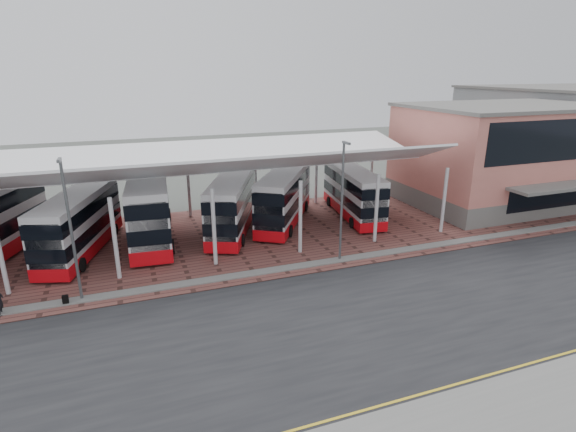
% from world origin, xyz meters
% --- Properties ---
extents(ground, '(140.00, 140.00, 0.00)m').
position_xyz_m(ground, '(0.00, 0.00, 0.00)').
color(ground, '#4B4F49').
extents(road, '(120.00, 14.00, 0.02)m').
position_xyz_m(road, '(0.00, -1.00, 0.01)').
color(road, black).
rests_on(road, ground).
extents(forecourt, '(72.00, 16.00, 0.06)m').
position_xyz_m(forecourt, '(2.00, 13.00, 0.03)').
color(forecourt, brown).
rests_on(forecourt, ground).
extents(sidewalk, '(120.00, 4.00, 0.14)m').
position_xyz_m(sidewalk, '(0.00, -9.00, 0.07)').
color(sidewalk, slate).
rests_on(sidewalk, ground).
extents(north_kerb, '(120.00, 0.80, 0.14)m').
position_xyz_m(north_kerb, '(0.00, 6.20, 0.07)').
color(north_kerb, slate).
rests_on(north_kerb, ground).
extents(yellow_line_near, '(120.00, 0.12, 0.01)m').
position_xyz_m(yellow_line_near, '(0.00, -7.00, 0.03)').
color(yellow_line_near, gold).
rests_on(yellow_line_near, road).
extents(yellow_line_far, '(120.00, 0.12, 0.01)m').
position_xyz_m(yellow_line_far, '(0.00, -6.70, 0.03)').
color(yellow_line_far, gold).
rests_on(yellow_line_far, road).
extents(canopy, '(37.00, 11.63, 7.07)m').
position_xyz_m(canopy, '(-6.00, 13.94, 5.80)').
color(canopy, silver).
rests_on(canopy, ground).
extents(terminal, '(18.40, 14.40, 9.25)m').
position_xyz_m(terminal, '(23.00, 13.92, 4.66)').
color(terminal, '#62605B').
rests_on(terminal, ground).
extents(lamp_west, '(0.16, 0.90, 8.07)m').
position_xyz_m(lamp_west, '(-14.00, 6.27, 4.36)').
color(lamp_west, '#505357').
rests_on(lamp_west, ground).
extents(lamp_east, '(0.16, 0.90, 8.07)m').
position_xyz_m(lamp_east, '(2.00, 6.27, 4.36)').
color(lamp_east, '#505357').
rests_on(lamp_east, ground).
extents(bus_1, '(5.35, 10.54, 4.25)m').
position_xyz_m(bus_1, '(-14.34, 13.71, 2.17)').
color(bus_1, silver).
rests_on(bus_1, forecourt).
extents(bus_2, '(3.62, 11.99, 4.87)m').
position_xyz_m(bus_2, '(-9.54, 15.08, 2.48)').
color(bus_2, silver).
rests_on(bus_2, forecourt).
extents(bus_3, '(6.32, 10.60, 4.33)m').
position_xyz_m(bus_3, '(-3.35, 14.46, 2.21)').
color(bus_3, silver).
rests_on(bus_3, forecourt).
extents(bus_4, '(7.71, 10.17, 4.34)m').
position_xyz_m(bus_4, '(1.16, 14.98, 2.21)').
color(bus_4, silver).
rests_on(bus_4, forecourt).
extents(bus_5, '(3.71, 10.20, 4.11)m').
position_xyz_m(bus_5, '(7.36, 14.64, 2.10)').
color(bus_5, silver).
rests_on(bus_5, forecourt).
extents(suitcase, '(0.31, 0.22, 0.54)m').
position_xyz_m(suitcase, '(-14.78, 6.00, 0.33)').
color(suitcase, black).
rests_on(suitcase, forecourt).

